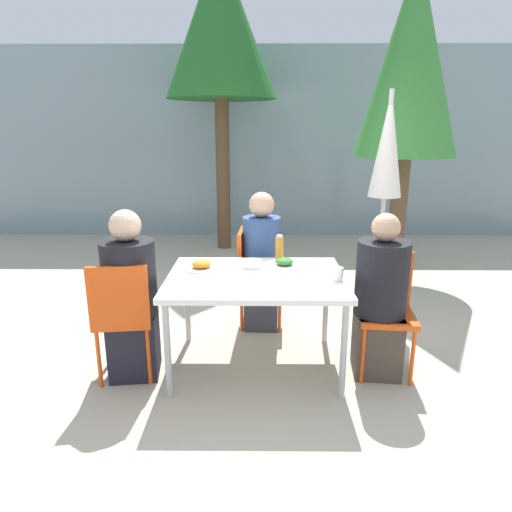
{
  "coord_description": "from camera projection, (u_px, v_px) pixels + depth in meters",
  "views": [
    {
      "loc": [
        0.03,
        -3.15,
        1.77
      ],
      "look_at": [
        0.0,
        0.0,
        0.88
      ],
      "focal_mm": 32.0,
      "sensor_mm": 36.0,
      "label": 1
    }
  ],
  "objects": [
    {
      "name": "person_right",
      "position": [
        380.0,
        301.0,
        3.27
      ],
      "size": [
        0.37,
        0.37,
        1.21
      ],
      "rotation": [
        0.0,
        0.0,
        3.05
      ],
      "color": "#473D33",
      "rests_on": "ground"
    },
    {
      "name": "tree_behind_right",
      "position": [
        220.0,
        26.0,
        6.12
      ],
      "size": [
        1.54,
        1.54,
        4.09
      ],
      "color": "brown",
      "rests_on": "ground"
    },
    {
      "name": "plate_1",
      "position": [
        284.0,
        263.0,
        3.53
      ],
      "size": [
        0.25,
        0.25,
        0.07
      ],
      "color": "white",
      "rests_on": "dining_table"
    },
    {
      "name": "building_facade",
      "position": [
        258.0,
        144.0,
        7.47
      ],
      "size": [
        10.0,
        0.2,
        3.0
      ],
      "color": "gray",
      "rests_on": "ground"
    },
    {
      "name": "bottle",
      "position": [
        279.0,
        248.0,
        3.68
      ],
      "size": [
        0.07,
        0.07,
        0.21
      ],
      "color": "#B7751E",
      "rests_on": "dining_table"
    },
    {
      "name": "salad_bowl",
      "position": [
        252.0,
        264.0,
        3.51
      ],
      "size": [
        0.16,
        0.16,
        0.05
      ],
      "color": "white",
      "rests_on": "dining_table"
    },
    {
      "name": "chair_far",
      "position": [
        253.0,
        269.0,
        4.12
      ],
      "size": [
        0.42,
        0.42,
        0.89
      ],
      "rotation": [
        0.0,
        0.0,
        -1.63
      ],
      "color": "#E54C14",
      "rests_on": "ground"
    },
    {
      "name": "chair_right",
      "position": [
        385.0,
        302.0,
        3.35
      ],
      "size": [
        0.43,
        0.43,
        0.89
      ],
      "rotation": [
        0.0,
        0.0,
        3.05
      ],
      "color": "#E54C14",
      "rests_on": "ground"
    },
    {
      "name": "tree_behind_left",
      "position": [
        411.0,
        61.0,
        4.99
      ],
      "size": [
        1.15,
        1.15,
        3.56
      ],
      "color": "brown",
      "rests_on": "ground"
    },
    {
      "name": "closed_umbrella",
      "position": [
        387.0,
        159.0,
        4.14
      ],
      "size": [
        0.36,
        0.36,
        2.09
      ],
      "color": "#333333",
      "rests_on": "ground"
    },
    {
      "name": "plate_0",
      "position": [
        201.0,
        266.0,
        3.46
      ],
      "size": [
        0.26,
        0.26,
        0.07
      ],
      "color": "white",
      "rests_on": "dining_table"
    },
    {
      "name": "person_far",
      "position": [
        261.0,
        265.0,
        4.05
      ],
      "size": [
        0.33,
        0.33,
        1.24
      ],
      "rotation": [
        0.0,
        0.0,
        -1.63
      ],
      "color": "#383842",
      "rests_on": "ground"
    },
    {
      "name": "dining_table",
      "position": [
        256.0,
        283.0,
        3.33
      ],
      "size": [
        1.29,
        0.96,
        0.73
      ],
      "color": "white",
      "rests_on": "ground"
    },
    {
      "name": "person_left",
      "position": [
        131.0,
        300.0,
        3.26
      ],
      "size": [
        0.38,
        0.38,
        1.23
      ],
      "rotation": [
        0.0,
        0.0,
        0.12
      ],
      "color": "black",
      "rests_on": "ground"
    },
    {
      "name": "ground_plane",
      "position": [
        256.0,
        365.0,
        3.51
      ],
      "size": [
        24.0,
        24.0,
        0.0
      ],
      "primitive_type": "plane",
      "color": "#B2A893"
    },
    {
      "name": "chair_left",
      "position": [
        123.0,
        311.0,
        3.19
      ],
      "size": [
        0.45,
        0.45,
        0.89
      ],
      "rotation": [
        0.0,
        0.0,
        0.12
      ],
      "color": "#E54C14",
      "rests_on": "ground"
    },
    {
      "name": "drinking_cup",
      "position": [
        338.0,
        274.0,
        3.2
      ],
      "size": [
        0.07,
        0.07,
        0.1
      ],
      "color": "white",
      "rests_on": "dining_table"
    }
  ]
}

